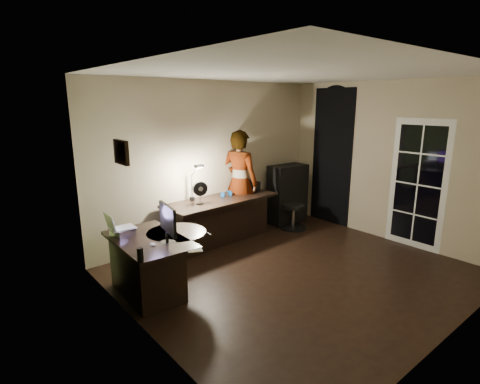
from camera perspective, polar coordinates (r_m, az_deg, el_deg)
floor at (r=5.46m, az=8.46°, el=-12.10°), size 4.50×4.00×0.01m
ceiling at (r=4.94m, az=9.61°, el=17.55°), size 4.50×4.00×0.01m
wall_back at (r=6.50m, az=-4.37°, el=4.73°), size 4.50×0.01×2.70m
wall_front at (r=4.04m, az=30.82°, el=-2.73°), size 4.50×0.01×2.70m
wall_left at (r=3.69m, az=-14.93°, el=-2.61°), size 0.01×4.00×2.70m
wall_right at (r=6.86m, az=21.62°, el=4.28°), size 0.01×4.00×2.70m
green_wall_overlay at (r=3.70m, az=-14.72°, el=-2.57°), size 0.00×4.00×2.70m
arched_doorway at (r=7.47m, az=13.81°, el=5.15°), size 0.01×0.90×2.60m
french_door at (r=6.66m, az=25.44°, el=1.01°), size 0.02×0.92×2.10m
framed_picture at (r=4.01m, az=-17.65°, el=5.79°), size 0.04×0.30×0.25m
desk_left at (r=4.88m, az=-13.47°, el=-10.89°), size 0.81×1.27×0.72m
desk_right at (r=6.39m, az=-2.78°, el=-4.34°), size 2.07×0.82×0.76m
cabinet at (r=7.42m, az=7.22°, el=-0.32°), size 0.79×0.42×1.15m
laptop_stand at (r=4.93m, az=-17.43°, el=-5.93°), size 0.30×0.27×0.10m
laptop at (r=4.88m, az=-17.57°, el=-4.12°), size 0.33×0.31×0.22m
monitor at (r=4.52m, az=-11.12°, el=-5.70°), size 0.20×0.53×0.34m
mouse at (r=4.53m, az=-13.13°, el=-7.83°), size 0.07×0.10×0.04m
phone at (r=4.46m, az=-10.90°, el=-8.26°), size 0.08×0.13×0.01m
pen at (r=4.83m, az=-4.81°, el=-6.29°), size 0.02×0.12×0.01m
speaker at (r=4.08m, az=-14.96°, el=-9.35°), size 0.07×0.07×0.17m
notepad at (r=4.38m, az=-7.01°, el=-8.51°), size 0.24×0.28×0.01m
desk_fan at (r=5.96m, az=-6.14°, el=-0.07°), size 0.26×0.18×0.36m
headphones at (r=6.43m, az=-2.06°, el=-0.21°), size 0.22×0.15×0.10m
printer at (r=6.82m, az=0.97°, el=0.98°), size 0.43×0.35×0.18m
desk_lamp at (r=6.12m, az=-7.39°, el=1.69°), size 0.21×0.32×0.66m
office_chair at (r=7.10m, az=8.15°, el=-2.10°), size 0.56×0.56×0.89m
person at (r=6.67m, az=-0.05°, el=1.41°), size 0.67×0.79×1.88m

